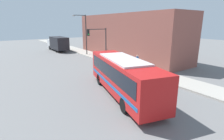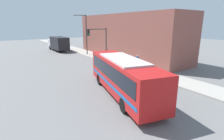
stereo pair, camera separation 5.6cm
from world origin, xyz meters
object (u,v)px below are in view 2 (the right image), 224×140
city_bus (123,74)px  parking_meter (119,59)px  traffic_light_pole (100,39)px  fire_hydrant (141,69)px  street_lamp (85,31)px  delivery_truck (58,43)px  pedestrian_near_corner (137,62)px

city_bus → parking_meter: bearing=69.4°
traffic_light_pole → parking_meter: size_ratio=3.78×
city_bus → fire_hydrant: size_ratio=15.36×
street_lamp → delivery_truck: bearing=105.6°
fire_hydrant → parking_meter: (0.00, 4.46, 0.55)m
parking_meter → pedestrian_near_corner: pedestrian_near_corner is taller
delivery_truck → pedestrian_near_corner: 22.49m
traffic_light_pole → parking_meter: traffic_light_pole is taller
traffic_light_pole → parking_meter: bearing=-74.6°
traffic_light_pole → pedestrian_near_corner: bearing=-76.8°
city_bus → pedestrian_near_corner: (6.55, 5.38, -0.72)m
fire_hydrant → parking_meter: bearing=90.0°
delivery_truck → street_lamp: street_lamp is taller
delivery_truck → traffic_light_pole: 15.72m
delivery_truck → traffic_light_pole: (1.48, -15.53, 1.97)m
fire_hydrant → traffic_light_pole: (-1.01, 8.10, 3.11)m
traffic_light_pole → street_lamp: size_ratio=0.70×
city_bus → traffic_light_pole: size_ratio=2.11×
city_bus → traffic_light_pole: bearing=82.3°
fire_hydrant → traffic_light_pole: 8.73m
delivery_truck → traffic_light_pole: traffic_light_pole is taller
traffic_light_pole → pedestrian_near_corner: size_ratio=2.73×
traffic_light_pole → street_lamp: bearing=82.6°
parking_meter → street_lamp: (-0.10, 10.60, 3.38)m
delivery_truck → fire_hydrant: bearing=-84.0°
fire_hydrant → pedestrian_near_corner: 1.59m
fire_hydrant → street_lamp: size_ratio=0.10×
city_bus → fire_hydrant: city_bus is taller
traffic_light_pole → street_lamp: 7.07m
fire_hydrant → street_lamp: street_lamp is taller
traffic_light_pole → street_lamp: street_lamp is taller
city_bus → pedestrian_near_corner: bearing=54.0°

